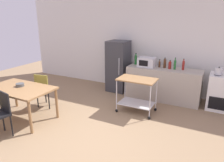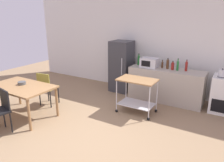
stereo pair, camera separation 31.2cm
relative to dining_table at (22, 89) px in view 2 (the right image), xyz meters
name	(u,v)px [view 2 (the right image)]	position (x,y,z in m)	size (l,w,h in m)	color
ground_plane	(81,134)	(1.67, 0.04, -0.67)	(12.00, 12.00, 0.00)	#8C7051
back_wall	(145,44)	(1.67, 3.24, 0.78)	(8.40, 0.12, 2.90)	silver
kitchen_counter	(166,85)	(2.57, 2.64, -0.22)	(2.00, 0.64, 0.90)	#A89E8E
dining_table	(22,89)	(0.00, 0.00, 0.00)	(1.50, 0.90, 0.75)	olive
chair_black	(0,109)	(0.25, -0.71, -0.15)	(0.47, 0.47, 0.89)	black
chair_olive	(47,87)	(0.01, 0.73, -0.15)	(0.46, 0.46, 0.89)	olive
refrigerator	(121,66)	(1.12, 2.74, 0.10)	(0.60, 0.63, 1.55)	#333338
kitchen_cart	(137,90)	(2.20, 1.54, -0.10)	(0.91, 0.57, 0.85)	olive
bottle_olive_oil	(139,60)	(1.70, 2.72, 0.37)	(0.07, 0.07, 0.33)	#1E6628
microwave	(149,63)	(2.07, 2.60, 0.36)	(0.46, 0.35, 0.26)	silver
bottle_wine	(162,65)	(2.41, 2.71, 0.32)	(0.06, 0.06, 0.22)	#4C2D19
bottle_vinegar	(168,64)	(2.56, 2.69, 0.35)	(0.07, 0.07, 0.29)	#4C2D19
bottle_soda	(173,66)	(2.71, 2.65, 0.33)	(0.08, 0.08, 0.24)	maroon
bottle_sparkling_water	(178,66)	(2.84, 2.65, 0.36)	(0.06, 0.06, 0.32)	#1E6628
bottle_soy_sauce	(186,66)	(3.04, 2.70, 0.35)	(0.06, 0.06, 0.30)	maroon
fruit_bowl	(22,83)	(-0.06, 0.07, 0.11)	(0.18, 0.18, 0.07)	#4C4C4C
kettle	(222,73)	(3.90, 2.56, 0.33)	(0.24, 0.17, 0.19)	silver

